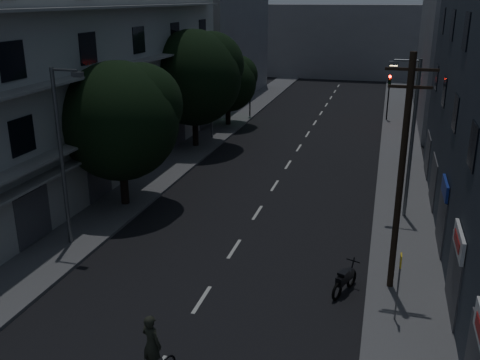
% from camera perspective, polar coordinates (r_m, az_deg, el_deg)
% --- Properties ---
extents(ground, '(160.00, 160.00, 0.00)m').
position_cam_1_polar(ground, '(37.37, 5.29, 1.86)').
color(ground, black).
rests_on(ground, ground).
extents(sidewalk_left, '(3.00, 90.00, 0.15)m').
position_cam_1_polar(sidewalk_left, '(39.27, -5.54, 2.81)').
color(sidewalk_left, '#565659').
rests_on(sidewalk_left, ground).
extents(sidewalk_right, '(3.00, 90.00, 0.15)m').
position_cam_1_polar(sidewalk_right, '(36.87, 16.83, 1.00)').
color(sidewalk_right, '#565659').
rests_on(sidewalk_right, ground).
extents(lane_markings, '(0.15, 60.50, 0.01)m').
position_cam_1_polar(lane_markings, '(43.31, 6.78, 4.19)').
color(lane_markings, beige).
rests_on(lane_markings, ground).
extents(building_left, '(7.00, 36.00, 14.00)m').
position_cam_1_polar(building_left, '(33.74, -17.53, 11.41)').
color(building_left, '#A8A8A3').
rests_on(building_left, ground).
extents(building_far_left, '(6.00, 20.00, 16.00)m').
position_cam_1_polar(building_far_left, '(61.04, -1.99, 16.15)').
color(building_far_left, slate).
rests_on(building_far_left, ground).
extents(building_far_right, '(6.00, 20.00, 13.00)m').
position_cam_1_polar(building_far_right, '(52.74, 22.30, 12.74)').
color(building_far_right, slate).
rests_on(building_far_right, ground).
extents(building_far_end, '(24.00, 8.00, 10.00)m').
position_cam_1_polar(building_far_end, '(80.67, 11.33, 14.33)').
color(building_far_end, slate).
rests_on(building_far_end, ground).
extents(tree_near, '(6.28, 6.28, 7.74)m').
position_cam_1_polar(tree_near, '(28.81, -12.59, 6.63)').
color(tree_near, black).
rests_on(tree_near, sidewalk_left).
extents(tree_mid, '(7.02, 7.02, 8.64)m').
position_cam_1_polar(tree_mid, '(40.21, -4.81, 11.19)').
color(tree_mid, black).
rests_on(tree_mid, sidewalk_left).
extents(tree_far, '(4.98, 4.98, 6.16)m').
position_cam_1_polar(tree_far, '(47.44, -1.23, 10.53)').
color(tree_far, black).
rests_on(tree_far, sidewalk_left).
extents(traffic_signal_far_right, '(0.28, 0.37, 4.10)m').
position_cam_1_polar(traffic_signal_far_right, '(51.26, 15.62, 9.45)').
color(traffic_signal_far_right, black).
rests_on(traffic_signal_far_right, sidewalk_right).
extents(traffic_signal_far_left, '(0.28, 0.37, 4.10)m').
position_cam_1_polar(traffic_signal_far_left, '(51.02, 1.07, 10.09)').
color(traffic_signal_far_left, black).
rests_on(traffic_signal_far_left, sidewalk_left).
extents(street_lamp_left_near, '(1.51, 0.25, 8.00)m').
position_cam_1_polar(street_lamp_left_near, '(24.57, -18.37, 3.09)').
color(street_lamp_left_near, '#575B5F').
rests_on(street_lamp_left_near, sidewalk_left).
extents(street_lamp_right, '(1.51, 0.25, 8.00)m').
position_cam_1_polar(street_lamp_right, '(27.82, 17.71, 4.93)').
color(street_lamp_right, slate).
rests_on(street_lamp_right, sidewalk_right).
extents(street_lamp_left_far, '(1.51, 0.25, 8.00)m').
position_cam_1_polar(street_lamp_left_far, '(42.79, -2.95, 10.40)').
color(street_lamp_left_far, slate).
rests_on(street_lamp_left_far, sidewalk_left).
extents(utility_pole, '(1.80, 0.24, 9.00)m').
position_cam_1_polar(utility_pole, '(20.35, 16.84, 0.87)').
color(utility_pole, black).
rests_on(utility_pole, sidewalk_right).
extents(bus_stop_sign, '(0.06, 0.35, 2.52)m').
position_cam_1_polar(bus_stop_sign, '(19.32, 16.62, -9.71)').
color(bus_stop_sign, '#595B60').
rests_on(bus_stop_sign, sidewalk_right).
extents(motorcycle, '(0.93, 1.87, 1.26)m').
position_cam_1_polar(motorcycle, '(21.43, 11.10, -10.49)').
color(motorcycle, black).
rests_on(motorcycle, ground).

